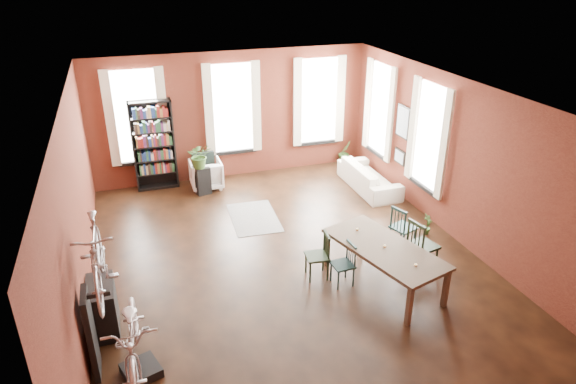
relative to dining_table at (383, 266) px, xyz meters
name	(u,v)px	position (x,y,z in m)	size (l,w,h in m)	color
room	(291,143)	(-1.08, 1.80, 1.76)	(9.00, 9.04, 3.22)	black
dining_table	(383,266)	(0.00, 0.00, 0.00)	(1.01, 2.21, 0.75)	brown
dining_chair_a	(343,265)	(-0.66, 0.24, 0.01)	(0.36, 0.36, 0.78)	#1B3B3A
dining_chair_b	(317,256)	(-1.00, 0.58, 0.05)	(0.39, 0.39, 0.86)	black
dining_chair_c	(423,245)	(0.90, 0.20, 0.13)	(0.47, 0.47, 1.01)	black
dining_chair_d	(403,227)	(0.97, 1.00, 0.07)	(0.41, 0.41, 0.90)	#1B3C3C
bookshelf	(154,145)	(-3.32, 5.48, 0.72)	(1.00, 0.32, 2.20)	black
white_armchair	(206,173)	(-2.18, 5.09, 0.01)	(0.75, 0.71, 0.78)	white
cream_sofa	(369,173)	(1.63, 3.78, 0.03)	(2.08, 0.61, 0.81)	beige
striped_rug	(254,218)	(-1.49, 3.13, -0.37)	(0.99, 1.58, 0.01)	black
bike_trainer	(141,370)	(-4.15, -0.88, -0.31)	(0.47, 0.47, 0.14)	black
bike_wall_rack	(91,334)	(-4.72, -0.62, 0.27)	(0.16, 0.60, 1.30)	black
console_table	(103,307)	(-4.60, 0.28, 0.02)	(0.40, 0.80, 0.80)	black
plant_stand	(202,180)	(-2.33, 4.78, -0.04)	(0.34, 0.34, 0.68)	black
plant_by_sofa	(344,159)	(1.73, 5.48, -0.23)	(0.37, 0.66, 0.30)	#325A24
plant_small	(426,230)	(1.73, 1.31, -0.30)	(0.24, 0.45, 0.16)	#366227
bicycle_floor	(129,310)	(-4.19, -0.87, 0.72)	(0.67, 1.01, 1.91)	#BFB2AF
bicycle_hung	(93,235)	(-4.47, -0.62, 1.75)	(0.47, 1.00, 1.66)	#A5A8AD
plant_on_stand	(200,158)	(-2.35, 4.74, 0.54)	(0.56, 0.62, 0.48)	#3A6227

